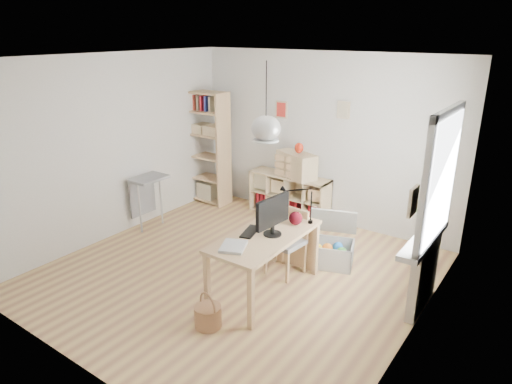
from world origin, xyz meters
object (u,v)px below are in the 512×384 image
Objects in this scene: desk at (265,242)px; monitor at (273,214)px; chair at (288,237)px; tall_bookshelf at (207,143)px; drawer_chest at (297,165)px; cube_shelf at (289,198)px; storage_chest at (330,247)px.

desk is 2.80× the size of monitor.
tall_bookshelf is at bearing 157.91° from chair.
drawer_chest reaches higher than desk.
drawer_chest reaches higher than chair.
cube_shelf is 1.74m from storage_chest.
monitor is (2.66, -1.91, -0.08)m from tall_bookshelf.
tall_bookshelf is 3.14m from storage_chest.
tall_bookshelf is 2.84× the size of drawer_chest.
cube_shelf is at bearing 10.19° from tall_bookshelf.
drawer_chest is (1.71, 0.24, -0.17)m from tall_bookshelf.
cube_shelf is at bearing 122.73° from monitor.
monitor is (1.09, -2.19, 0.71)m from cube_shelf.
storage_chest is 1.64× the size of monitor.
monitor is at bearing -73.29° from chair.
monitor reaches higher than storage_chest.
storage_chest is 1.25× the size of drawer_chest.
storage_chest is 1.75m from drawer_chest.
monitor reaches higher than drawer_chest.
monitor is 0.76× the size of drawer_chest.
tall_bookshelf is at bearing 142.99° from desk.
desk is 1.24m from storage_chest.
chair is at bearing 92.39° from desk.
desk is at bearing -46.11° from drawer_chest.
cube_shelf is 2.55m from monitor.
monitor reaches higher than chair.
desk is 0.75× the size of tall_bookshelf.
monitor is (-0.24, -1.07, 0.79)m from storage_chest.
tall_bookshelf is 3.27m from monitor.
tall_bookshelf is 2.34× the size of chair.
cube_shelf is 1.64× the size of chair.
cube_shelf is 0.64m from drawer_chest.
chair reaches higher than storage_chest.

